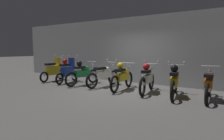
# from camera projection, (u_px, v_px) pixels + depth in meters

# --- Properties ---
(ground_plane) EXTENTS (80.00, 80.00, 0.00)m
(ground_plane) POSITION_uv_depth(u_px,v_px,m) (119.00, 91.00, 7.24)
(ground_plane) COLOR #565451
(back_wall) EXTENTS (16.02, 0.30, 3.09)m
(back_wall) POSITION_uv_depth(u_px,v_px,m) (142.00, 50.00, 8.90)
(back_wall) COLOR #9EA0A3
(back_wall) RESTS_ON ground
(motorbike_slot_0) EXTENTS (0.59, 1.68, 1.29)m
(motorbike_slot_0) POSITION_uv_depth(u_px,v_px,m) (53.00, 70.00, 9.60)
(motorbike_slot_0) COLOR black
(motorbike_slot_0) RESTS_ON ground
(motorbike_slot_1) EXTENTS (0.58, 1.68, 1.29)m
(motorbike_slot_1) POSITION_uv_depth(u_px,v_px,m) (68.00, 71.00, 9.06)
(motorbike_slot_1) COLOR black
(motorbike_slot_1) RESTS_ON ground
(motorbike_slot_2) EXTENTS (0.56, 1.95, 1.08)m
(motorbike_slot_2) POSITION_uv_depth(u_px,v_px,m) (83.00, 73.00, 8.47)
(motorbike_slot_2) COLOR black
(motorbike_slot_2) RESTS_ON ground
(motorbike_slot_3) EXTENTS (0.58, 1.94, 1.15)m
(motorbike_slot_3) POSITION_uv_depth(u_px,v_px,m) (104.00, 75.00, 8.08)
(motorbike_slot_3) COLOR black
(motorbike_slot_3) RESTS_ON ground
(motorbike_slot_4) EXTENTS (0.56, 1.95, 1.08)m
(motorbike_slot_4) POSITION_uv_depth(u_px,v_px,m) (122.00, 76.00, 7.42)
(motorbike_slot_4) COLOR black
(motorbike_slot_4) RESTS_ON ground
(motorbike_slot_5) EXTENTS (0.59, 1.94, 1.15)m
(motorbike_slot_5) POSITION_uv_depth(u_px,v_px,m) (147.00, 78.00, 6.95)
(motorbike_slot_5) COLOR black
(motorbike_slot_5) RESTS_ON ground
(motorbike_slot_6) EXTENTS (0.60, 1.94, 1.15)m
(motorbike_slot_6) POSITION_uv_depth(u_px,v_px,m) (174.00, 81.00, 6.32)
(motorbike_slot_6) COLOR black
(motorbike_slot_6) RESTS_ON ground
(motorbike_slot_7) EXTENTS (0.56, 1.95, 1.03)m
(motorbike_slot_7) POSITION_uv_depth(u_px,v_px,m) (209.00, 84.00, 5.92)
(motorbike_slot_7) COLOR black
(motorbike_slot_7) RESTS_ON ground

